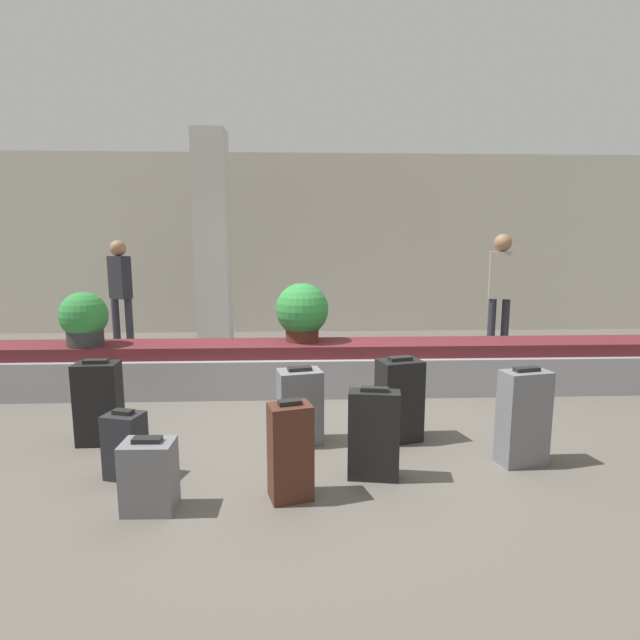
{
  "coord_description": "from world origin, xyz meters",
  "views": [
    {
      "loc": [
        -0.23,
        -4.15,
        1.68
      ],
      "look_at": [
        0.0,
        1.31,
        0.8
      ],
      "focal_mm": 28.0,
      "sensor_mm": 36.0,
      "label": 1
    }
  ],
  "objects_px": {
    "suitcase_1": "(149,476)",
    "suitcase_7": "(374,435)",
    "pillar": "(213,246)",
    "suitcase_5": "(300,407)",
    "suitcase_6": "(523,417)",
    "potted_plant_0": "(84,319)",
    "suitcase_4": "(399,400)",
    "suitcase_3": "(125,445)",
    "potted_plant_1": "(302,312)",
    "traveler_1": "(120,285)",
    "suitcase_0": "(99,403)",
    "traveler_0": "(501,283)",
    "suitcase_2": "(290,451)"
  },
  "relations": [
    {
      "from": "potted_plant_1",
      "to": "traveler_1",
      "type": "xyz_separation_m",
      "value": [
        -2.73,
        2.08,
        0.12
      ]
    },
    {
      "from": "suitcase_4",
      "to": "suitcase_7",
      "type": "xyz_separation_m",
      "value": [
        -0.32,
        -0.68,
        -0.03
      ]
    },
    {
      "from": "suitcase_6",
      "to": "potted_plant_0",
      "type": "bearing_deg",
      "value": 142.79
    },
    {
      "from": "potted_plant_0",
      "to": "suitcase_5",
      "type": "bearing_deg",
      "value": -31.36
    },
    {
      "from": "suitcase_5",
      "to": "potted_plant_1",
      "type": "distance_m",
      "value": 1.67
    },
    {
      "from": "pillar",
      "to": "suitcase_5",
      "type": "distance_m",
      "value": 3.78
    },
    {
      "from": "suitcase_5",
      "to": "potted_plant_1",
      "type": "xyz_separation_m",
      "value": [
        0.03,
        1.58,
        0.57
      ]
    },
    {
      "from": "suitcase_5",
      "to": "suitcase_0",
      "type": "bearing_deg",
      "value": 165.49
    },
    {
      "from": "suitcase_0",
      "to": "suitcase_3",
      "type": "relative_size",
      "value": 1.43
    },
    {
      "from": "suitcase_0",
      "to": "suitcase_6",
      "type": "distance_m",
      "value": 3.39
    },
    {
      "from": "pillar",
      "to": "suitcase_5",
      "type": "height_order",
      "value": "pillar"
    },
    {
      "from": "potted_plant_0",
      "to": "potted_plant_1",
      "type": "height_order",
      "value": "potted_plant_1"
    },
    {
      "from": "traveler_1",
      "to": "suitcase_2",
      "type": "bearing_deg",
      "value": 152.48
    },
    {
      "from": "suitcase_0",
      "to": "suitcase_6",
      "type": "xyz_separation_m",
      "value": [
        3.35,
        -0.53,
        0.02
      ]
    },
    {
      "from": "suitcase_5",
      "to": "suitcase_6",
      "type": "distance_m",
      "value": 1.74
    },
    {
      "from": "suitcase_6",
      "to": "traveler_1",
      "type": "height_order",
      "value": "traveler_1"
    },
    {
      "from": "suitcase_0",
      "to": "suitcase_5",
      "type": "distance_m",
      "value": 1.67
    },
    {
      "from": "suitcase_7",
      "to": "traveler_1",
      "type": "height_order",
      "value": "traveler_1"
    },
    {
      "from": "traveler_1",
      "to": "traveler_0",
      "type": "bearing_deg",
      "value": -153.75
    },
    {
      "from": "suitcase_1",
      "to": "traveler_0",
      "type": "height_order",
      "value": "traveler_0"
    },
    {
      "from": "suitcase_1",
      "to": "potted_plant_0",
      "type": "relative_size",
      "value": 0.82
    },
    {
      "from": "suitcase_4",
      "to": "traveler_0",
      "type": "height_order",
      "value": "traveler_0"
    },
    {
      "from": "pillar",
      "to": "traveler_0",
      "type": "height_order",
      "value": "pillar"
    },
    {
      "from": "suitcase_6",
      "to": "suitcase_2",
      "type": "bearing_deg",
      "value": -177.89
    },
    {
      "from": "suitcase_3",
      "to": "suitcase_7",
      "type": "xyz_separation_m",
      "value": [
        1.77,
        -0.09,
        0.08
      ]
    },
    {
      "from": "suitcase_2",
      "to": "traveler_0",
      "type": "height_order",
      "value": "traveler_0"
    },
    {
      "from": "suitcase_3",
      "to": "potted_plant_1",
      "type": "bearing_deg",
      "value": 74.84
    },
    {
      "from": "suitcase_6",
      "to": "potted_plant_0",
      "type": "xyz_separation_m",
      "value": [
        -4.0,
        1.87,
        0.48
      ]
    },
    {
      "from": "suitcase_4",
      "to": "suitcase_6",
      "type": "relative_size",
      "value": 0.96
    },
    {
      "from": "suitcase_2",
      "to": "suitcase_4",
      "type": "bearing_deg",
      "value": 30.75
    },
    {
      "from": "suitcase_4",
      "to": "suitcase_7",
      "type": "bearing_deg",
      "value": -130.49
    },
    {
      "from": "suitcase_7",
      "to": "potted_plant_0",
      "type": "height_order",
      "value": "potted_plant_0"
    },
    {
      "from": "suitcase_5",
      "to": "traveler_1",
      "type": "relative_size",
      "value": 0.39
    },
    {
      "from": "suitcase_3",
      "to": "potted_plant_1",
      "type": "relative_size",
      "value": 0.77
    },
    {
      "from": "potted_plant_0",
      "to": "potted_plant_1",
      "type": "bearing_deg",
      "value": 4.04
    },
    {
      "from": "suitcase_1",
      "to": "suitcase_3",
      "type": "distance_m",
      "value": 0.55
    },
    {
      "from": "suitcase_0",
      "to": "traveler_1",
      "type": "relative_size",
      "value": 0.43
    },
    {
      "from": "pillar",
      "to": "suitcase_2",
      "type": "bearing_deg",
      "value": -74.52
    },
    {
      "from": "suitcase_2",
      "to": "suitcase_3",
      "type": "distance_m",
      "value": 1.23
    },
    {
      "from": "suitcase_5",
      "to": "pillar",
      "type": "bearing_deg",
      "value": 98.29
    },
    {
      "from": "suitcase_5",
      "to": "traveler_0",
      "type": "relative_size",
      "value": 0.37
    },
    {
      "from": "suitcase_1",
      "to": "suitcase_7",
      "type": "relative_size",
      "value": 0.72
    },
    {
      "from": "suitcase_4",
      "to": "suitcase_5",
      "type": "distance_m",
      "value": 0.84
    },
    {
      "from": "suitcase_7",
      "to": "potted_plant_0",
      "type": "bearing_deg",
      "value": 152.83
    },
    {
      "from": "suitcase_4",
      "to": "potted_plant_0",
      "type": "xyz_separation_m",
      "value": [
        -3.15,
        1.38,
        0.49
      ]
    },
    {
      "from": "suitcase_0",
      "to": "suitcase_1",
      "type": "bearing_deg",
      "value": -58.88
    },
    {
      "from": "suitcase_0",
      "to": "suitcase_2",
      "type": "height_order",
      "value": "suitcase_0"
    },
    {
      "from": "suitcase_5",
      "to": "potted_plant_1",
      "type": "height_order",
      "value": "potted_plant_1"
    },
    {
      "from": "suitcase_1",
      "to": "suitcase_3",
      "type": "relative_size",
      "value": 0.96
    },
    {
      "from": "suitcase_4",
      "to": "potted_plant_0",
      "type": "height_order",
      "value": "potted_plant_0"
    }
  ]
}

